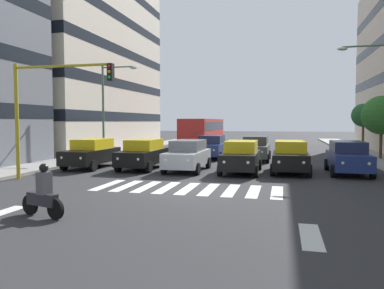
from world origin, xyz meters
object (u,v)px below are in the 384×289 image
Objects in this scene: bus_behind_traffic at (203,130)px; car_row2_0 at (212,147)px; car_5 at (92,153)px; car_4 at (143,154)px; street_tree_3 at (363,115)px; car_1 at (290,156)px; car_row2_1 at (256,148)px; car_3 at (188,155)px; street_tree_2 at (382,115)px; motorcycle_with_rider at (43,195)px; car_2 at (241,156)px; car_0 at (348,157)px; street_lamp_left at (382,92)px; traffic_light_gantry at (44,100)px; street_lamp_right at (109,101)px.

car_row2_0 is at bearing 105.79° from bus_behind_traffic.
bus_behind_traffic is at bearing -100.78° from car_5.
bus_behind_traffic reaches higher than car_4.
car_1 is at bearing 66.51° from street_tree_3.
bus_behind_traffic is at bearing -59.91° from car_row2_1.
street_tree_3 is (-12.01, -15.36, 2.40)m from car_3.
car_5 is at bearing 50.71° from car_row2_0.
car_3 is at bearing 36.07° from street_tree_2.
motorcycle_with_rider is (-4.39, 10.83, -0.24)m from car_5.
car_2 is 18.03m from street_tree_3.
street_lamp_left reaches higher than car_0.
street_tree_3 is at bearing -131.28° from traffic_light_gantry.
car_3 is 5.93m from car_5.
car_5 is at bearing 3.23° from car_0.
car_row2_1 is 1.06× the size of street_tree_3.
car_4 is at bearing 130.82° from street_lamp_right.
car_row2_0 is 12.04m from street_lamp_left.
car_row2_1 is (-6.02, -6.25, 0.00)m from car_4.
car_row2_1 is 0.42× the size of bus_behind_traffic.
car_4 is at bearing 3.14° from car_0.
street_lamp_left is (-1.94, -1.60, 3.52)m from car_0.
street_tree_2 reaches higher than car_0.
street_tree_2 is at bearing -103.12° from street_lamp_left.
car_1 is (2.94, 0.26, 0.00)m from car_0.
traffic_light_gantry is at bearing 82.20° from bus_behind_traffic.
street_lamp_left is at bearing -171.61° from car_5.
bus_behind_traffic is (5.71, -16.91, 0.97)m from car_2.
traffic_light_gantry is 0.79× the size of street_lamp_left.
street_lamp_left reaches higher than car_row2_0.
traffic_light_gantry is 1.31× the size of street_tree_3.
street_tree_2 reaches higher than car_5.
street_tree_3 is (-3.50, -14.54, 2.40)m from car_0.
car_5 is 11.26m from car_row2_1.
car_3 is at bearing 90.07° from car_row2_0.
car_4 is at bearing -4.32° from car_3.
car_row2_1 is (-3.31, 0.79, 0.00)m from car_row2_0.
car_5 reaches higher than motorcycle_with_rider.
car_3 and car_5 have the same top height.
car_row2_1 is at bearing -117.05° from car_3.
bus_behind_traffic is (2.72, -16.85, 0.97)m from car_3.
car_3 is at bearing 179.95° from car_5.
car_5 is 19.97m from street_tree_2.
street_lamp_left reaches higher than car_3.
car_0 is 10.67m from car_row2_0.
car_3 is 0.81× the size of traffic_light_gantry.
car_row2_0 is at bearing -115.26° from traffic_light_gantry.
car_2 reaches higher than motorcycle_with_rider.
car_2 is 5.72m from car_4.
car_0 is at bearing 143.00° from car_row2_0.
traffic_light_gantry is (4.15, -6.03, 3.11)m from motorcycle_with_rider.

